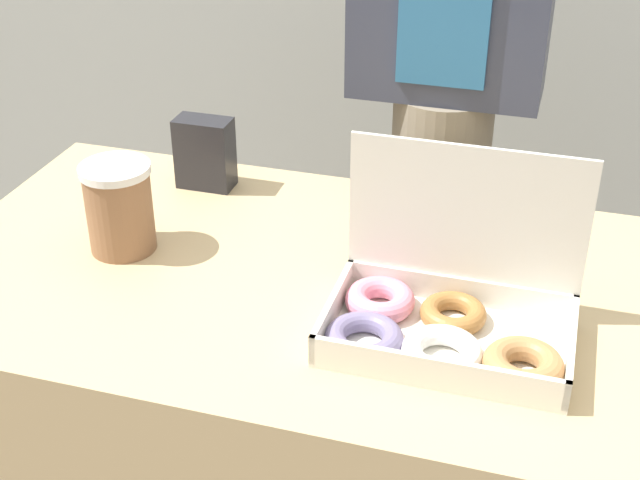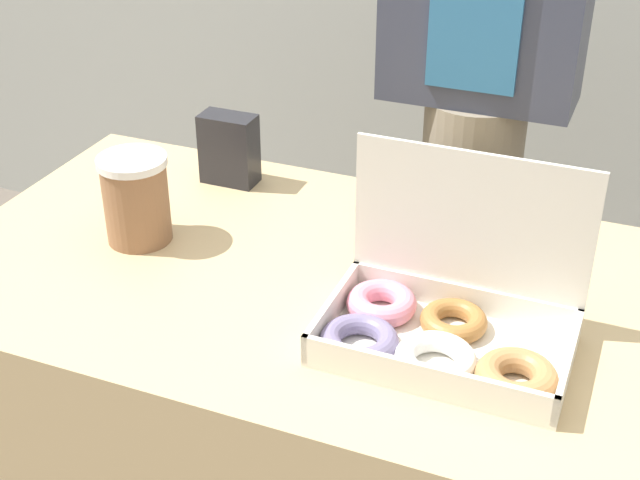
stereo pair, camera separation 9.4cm
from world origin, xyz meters
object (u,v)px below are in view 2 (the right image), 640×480
object	(u,v)px
donut_box	(439,323)
napkin_holder	(229,149)
person_customer	(482,52)
coffee_cup	(136,199)

from	to	relation	value
donut_box	napkin_holder	xyz separation A→B (m)	(-0.47, 0.33, 0.02)
person_customer	coffee_cup	bearing A→B (deg)	-125.91
donut_box	coffee_cup	size ratio (longest dim) A/B	2.37
coffee_cup	person_customer	size ratio (longest dim) A/B	0.08
donut_box	person_customer	world-z (taller)	person_customer
coffee_cup	person_customer	distance (m)	0.69
coffee_cup	person_customer	world-z (taller)	person_customer
donut_box	person_customer	distance (m)	0.67
napkin_holder	person_customer	size ratio (longest dim) A/B	0.07
coffee_cup	napkin_holder	world-z (taller)	coffee_cup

